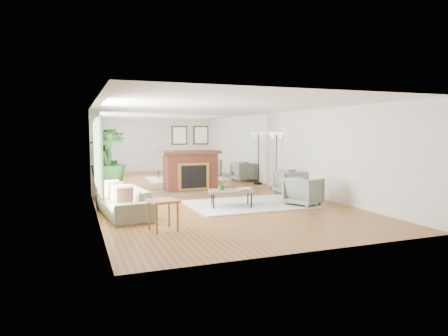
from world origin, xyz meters
name	(u,v)px	position (x,y,z in m)	size (l,w,h in m)	color
ground	(230,210)	(0.00, 0.00, 0.00)	(7.00, 7.00, 0.00)	brown
wall_left	(97,161)	(-2.99, 0.00, 1.25)	(0.02, 7.00, 2.50)	silver
wall_right	(337,155)	(2.99, 0.00, 1.25)	(0.02, 7.00, 2.50)	silver
wall_back	(190,151)	(0.00, 3.49, 1.25)	(6.00, 0.02, 2.50)	silver
mirror_panel	(190,151)	(0.00, 3.47, 1.25)	(5.40, 0.04, 2.40)	silver
window_panel	(97,155)	(-2.96, 0.40, 1.35)	(0.04, 2.40, 1.50)	#B2E09E
fireplace	(192,170)	(0.00, 3.26, 0.66)	(1.85, 0.83, 2.05)	brown
area_rug	(249,204)	(0.69, 0.49, 0.02)	(3.00, 2.14, 0.03)	silver
coffee_table	(231,192)	(0.13, 0.28, 0.40)	(1.21, 0.87, 0.44)	#63584E
sofa	(123,202)	(-2.45, 0.27, 0.31)	(2.11, 0.83, 0.62)	#6F715A
armchair_back	(290,182)	(2.60, 1.72, 0.36)	(0.77, 0.79, 0.72)	gray
armchair_front	(304,191)	(1.96, -0.07, 0.36)	(0.77, 0.80, 0.73)	gray
side_table	(163,205)	(-1.90, -1.36, 0.49)	(0.60, 0.60, 0.59)	#925F3A
potted_ficus	(108,162)	(-2.58, 2.57, 1.04)	(1.08, 1.08, 1.94)	#2A251F
floor_lamp	(276,140)	(2.70, 2.78, 1.59)	(0.60, 0.34, 1.86)	black
tabletop_plant	(221,184)	(-0.09, 0.39, 0.58)	(0.26, 0.22, 0.28)	#2F6826
fruit_bowl	(242,190)	(0.32, 0.06, 0.47)	(0.24, 0.24, 0.06)	#925F3A
book	(243,189)	(0.47, 0.35, 0.45)	(0.20, 0.28, 0.02)	#925F3A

